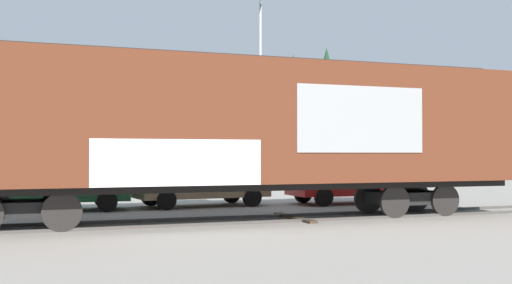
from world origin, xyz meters
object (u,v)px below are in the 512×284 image
at_px(parked_car_green, 53,185).
at_px(parked_car_red, 350,181).
at_px(freight_car, 236,126).
at_px(flagpole, 260,69).
at_px(parked_car_tan, 199,182).

xyz_separation_m(parked_car_green, parked_car_red, (10.31, 0.00, 0.01)).
height_order(freight_car, parked_car_green, freight_car).
xyz_separation_m(flagpole, parked_car_red, (1.19, -7.09, -4.96)).
relative_size(parked_car_green, parked_car_tan, 0.97).
distance_m(parked_car_tan, parked_car_red, 5.55).
bearing_deg(parked_car_red, parked_car_tan, 176.21).
bearing_deg(parked_car_red, flagpole, 99.55).
relative_size(freight_car, parked_car_green, 3.72).
height_order(freight_car, parked_car_tan, freight_car).
bearing_deg(parked_car_red, parked_car_green, -179.99).
height_order(parked_car_tan, parked_car_red, parked_car_tan).
distance_m(parked_car_green, parked_car_tan, 4.79).
distance_m(freight_car, parked_car_red, 7.46).
bearing_deg(freight_car, parked_car_green, 135.60).
xyz_separation_m(freight_car, parked_car_green, (-4.73, 4.63, -1.74)).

